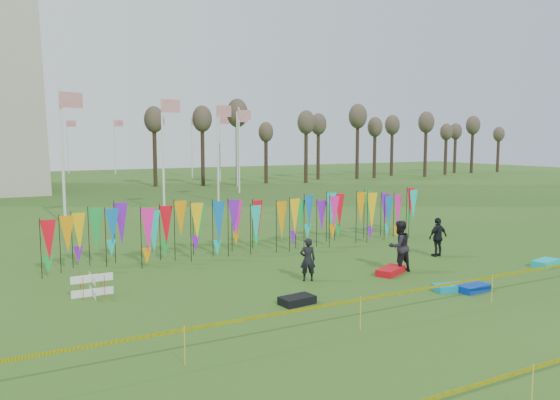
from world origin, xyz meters
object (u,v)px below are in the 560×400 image
person_left (308,259)px  kite_bag_teal (546,263)px  person_right (438,237)px  kite_bag_turquoise (451,288)px  kite_bag_red (390,271)px  box_kite (92,285)px  person_mid (399,246)px  kite_bag_blue (473,288)px  kite_bag_black (297,300)px

person_left → kite_bag_teal: (9.59, -2.56, -0.65)m
person_right → kite_bag_turquoise: size_ratio=1.49×
kite_bag_red → box_kite: bearing=167.7°
box_kite → person_left: 7.32m
person_mid → kite_bag_blue: size_ratio=1.77×
person_left → box_kite: bearing=7.8°
kite_bag_teal → kite_bag_blue: bearing=-167.1°
kite_bag_turquoise → kite_bag_black: bearing=167.4°
kite_bag_blue → box_kite: bearing=154.3°
kite_bag_turquoise → kite_bag_blue: size_ratio=1.02×
kite_bag_red → kite_bag_turquoise: bearing=-84.0°
box_kite → kite_bag_red: (10.37, -2.27, -0.25)m
kite_bag_turquoise → person_left: bearing=136.0°
person_left → person_right: person_right is taller
box_kite → person_left: size_ratio=0.48×
person_mid → kite_bag_black: person_mid is taller
person_left → kite_bag_red: person_left is taller
kite_bag_blue → kite_bag_teal: (5.45, 1.25, 0.01)m
person_mid → kite_bag_red: bearing=16.4°
kite_bag_turquoise → kite_bag_black: size_ratio=1.07×
person_right → kite_bag_black: 9.35m
person_mid → person_right: person_mid is taller
kite_bag_black → kite_bag_teal: (11.32, -0.33, -0.00)m
kite_bag_red → kite_bag_black: bearing=-162.5°
person_left → person_right: 7.13m
kite_bag_blue → kite_bag_black: (-5.87, 1.58, 0.01)m
kite_bag_red → kite_bag_teal: 6.63m
kite_bag_turquoise → kite_bag_red: kite_bag_red is taller
person_mid → kite_bag_turquoise: (-0.25, -2.91, -0.87)m
person_right → kite_bag_turquoise: bearing=48.0°
kite_bag_teal → kite_bag_red: bearing=163.4°
kite_bag_red → kite_bag_teal: size_ratio=1.06×
kite_bag_red → kite_bag_black: size_ratio=1.28×
box_kite → kite_bag_blue: (11.27, -5.41, -0.25)m
person_right → kite_bag_blue: 5.55m
kite_bag_red → kite_bag_black: 5.21m
kite_bag_blue → person_left: bearing=137.3°
person_mid → person_right: bearing=-159.0°
kite_bag_red → kite_bag_black: (-4.97, -1.56, -0.00)m
person_right → person_left: bearing=4.7°
kite_bag_black → kite_bag_red: bearing=17.5°
person_left → person_right: (7.08, 0.83, 0.07)m
kite_bag_red → kite_bag_black: kite_bag_red is taller
person_right → kite_bag_red: bearing=19.3°
kite_bag_turquoise → kite_bag_red: 2.75m
person_mid → kite_bag_turquoise: person_mid is taller
box_kite → kite_bag_black: bearing=-35.3°
person_mid → kite_bag_blue: (0.36, -3.32, -0.87)m
person_mid → kite_bag_red: size_ratio=1.44×
person_mid → person_right: size_ratio=1.17×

